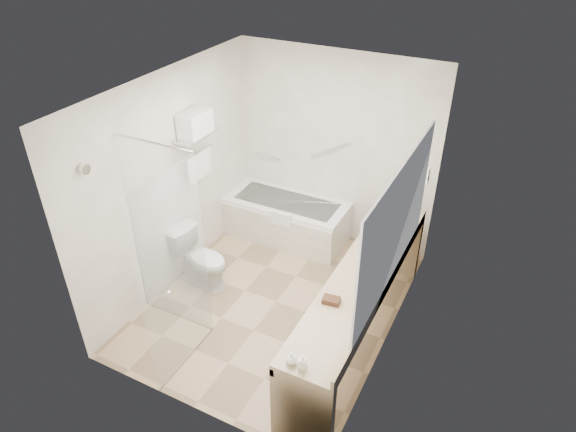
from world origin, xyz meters
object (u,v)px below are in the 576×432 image
at_px(toilet, 201,259).
at_px(water_bottle_left, 362,244).
at_px(vanity_counter, 360,294).
at_px(bathtub, 287,219).
at_px(amenity_basket, 331,300).

height_order(toilet, water_bottle_left, water_bottle_left).
xyz_separation_m(vanity_counter, toilet, (-1.97, 0.07, -0.30)).
bearing_deg(toilet, water_bottle_left, -72.60).
bearing_deg(bathtub, amenity_basket, -52.83).
relative_size(bathtub, vanity_counter, 0.59).
bearing_deg(amenity_basket, toilet, 164.07).
bearing_deg(vanity_counter, amenity_basket, -104.96).
bearing_deg(water_bottle_left, amenity_basket, -88.23).
distance_m(toilet, water_bottle_left, 1.95).
bearing_deg(toilet, amenity_basket, -99.01).
height_order(vanity_counter, toilet, vanity_counter).
distance_m(vanity_counter, water_bottle_left, 0.53).
height_order(toilet, amenity_basket, amenity_basket).
height_order(bathtub, water_bottle_left, water_bottle_left).
xyz_separation_m(bathtub, amenity_basket, (1.40, -1.85, 0.60)).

